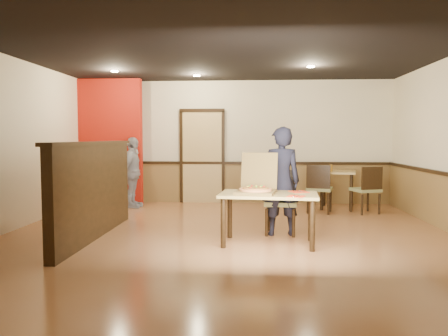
% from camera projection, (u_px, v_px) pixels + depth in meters
% --- Properties ---
extents(floor, '(7.00, 7.00, 0.00)m').
position_uv_depth(floor, '(229.00, 236.00, 6.64)').
color(floor, '#A86D41').
rests_on(floor, ground).
extents(ceiling, '(7.00, 7.00, 0.00)m').
position_uv_depth(ceiling, '(229.00, 50.00, 6.45)').
color(ceiling, black).
rests_on(ceiling, wall_back).
extents(wall_back, '(7.00, 0.00, 7.00)m').
position_uv_depth(wall_back, '(237.00, 142.00, 10.03)').
color(wall_back, beige).
rests_on(wall_back, floor).
extents(wall_left, '(0.00, 7.00, 7.00)m').
position_uv_depth(wall_left, '(4.00, 144.00, 6.77)').
color(wall_left, beige).
rests_on(wall_left, floor).
extents(wainscot_back, '(7.00, 0.04, 0.90)m').
position_uv_depth(wainscot_back, '(237.00, 183.00, 10.06)').
color(wainscot_back, olive).
rests_on(wainscot_back, floor).
extents(chair_rail_back, '(7.00, 0.06, 0.06)m').
position_uv_depth(chair_rail_back, '(237.00, 163.00, 10.01)').
color(chair_rail_back, black).
rests_on(chair_rail_back, wall_back).
extents(back_door, '(0.90, 0.06, 2.10)m').
position_uv_depth(back_door, '(202.00, 157.00, 10.06)').
color(back_door, '#D8B56F').
rests_on(back_door, wall_back).
extents(booth_partition, '(0.20, 3.10, 1.44)m').
position_uv_depth(booth_partition, '(94.00, 189.00, 6.52)').
color(booth_partition, black).
rests_on(booth_partition, floor).
extents(red_accent_panel, '(1.60, 0.20, 2.78)m').
position_uv_depth(red_accent_panel, '(106.00, 142.00, 9.72)').
color(red_accent_panel, '#A3170B').
rests_on(red_accent_panel, floor).
extents(spot_a, '(0.14, 0.14, 0.02)m').
position_uv_depth(spot_a, '(115.00, 71.00, 8.39)').
color(spot_a, '#FFDDB2').
rests_on(spot_a, ceiling).
extents(spot_b, '(0.14, 0.14, 0.02)m').
position_uv_depth(spot_b, '(197.00, 75.00, 8.99)').
color(spot_b, '#FFDDB2').
rests_on(spot_b, ceiling).
extents(spot_c, '(0.14, 0.14, 0.02)m').
position_uv_depth(spot_c, '(311.00, 66.00, 7.85)').
color(spot_c, '#FFDDB2').
rests_on(spot_c, ceiling).
extents(main_table, '(1.42, 0.89, 0.72)m').
position_uv_depth(main_table, '(269.00, 201.00, 6.11)').
color(main_table, tan).
rests_on(main_table, floor).
extents(diner_chair, '(0.54, 0.54, 0.99)m').
position_uv_depth(diner_chair, '(281.00, 199.00, 6.84)').
color(diner_chair, olive).
rests_on(diner_chair, floor).
extents(side_chair_left, '(0.59, 0.59, 0.97)m').
position_uv_depth(side_chair_left, '(319.00, 187.00, 8.64)').
color(side_chair_left, olive).
rests_on(side_chair_left, floor).
extents(side_chair_right, '(0.59, 0.59, 0.94)m').
position_uv_depth(side_chair_right, '(367.00, 188.00, 8.58)').
color(side_chair_right, olive).
rests_on(side_chair_right, floor).
extents(side_table, '(0.89, 0.89, 0.79)m').
position_uv_depth(side_table, '(337.00, 180.00, 9.22)').
color(side_table, tan).
rests_on(side_table, floor).
extents(diner, '(0.64, 0.46, 1.67)m').
position_uv_depth(diner, '(281.00, 181.00, 6.67)').
color(diner, black).
rests_on(diner, floor).
extents(passerby, '(0.43, 0.91, 1.51)m').
position_uv_depth(passerby, '(133.00, 172.00, 9.34)').
color(passerby, '#95949C').
rests_on(passerby, floor).
extents(pizza_box, '(0.63, 0.71, 0.56)m').
position_uv_depth(pizza_box, '(256.00, 188.00, 6.14)').
color(pizza_box, brown).
rests_on(pizza_box, main_table).
extents(pizza, '(0.46, 0.46, 0.03)m').
position_uv_depth(pizza, '(256.00, 190.00, 6.08)').
color(pizza, '#D48A4D').
rests_on(pizza, pizza_box).
extents(napkin_near, '(0.27, 0.27, 0.01)m').
position_uv_depth(napkin_near, '(296.00, 196.00, 5.77)').
color(napkin_near, red).
rests_on(napkin_near, main_table).
extents(napkin_far, '(0.30, 0.30, 0.01)m').
position_uv_depth(napkin_far, '(299.00, 192.00, 6.26)').
color(napkin_far, red).
rests_on(napkin_far, main_table).
extents(condiment, '(0.06, 0.06, 0.14)m').
position_uv_depth(condiment, '(331.00, 168.00, 9.11)').
color(condiment, '#98641B').
rests_on(condiment, side_table).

